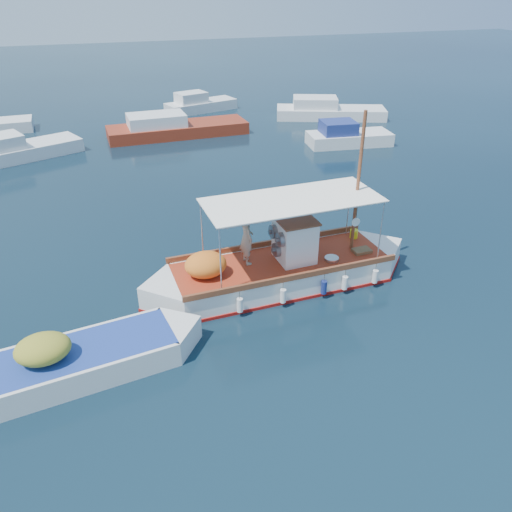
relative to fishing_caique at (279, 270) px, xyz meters
name	(u,v)px	position (x,y,z in m)	size (l,w,h in m)	color
ground	(277,292)	(-0.24, -0.49, -0.56)	(160.00, 160.00, 0.00)	black
fishing_caique	(279,270)	(0.00, 0.00, 0.00)	(10.22, 3.09, 6.24)	white
dinghy	(80,362)	(-6.97, -2.64, -0.19)	(7.10, 2.72, 1.75)	white
bg_boat_nw	(13,152)	(-10.44, 18.27, -0.06)	(7.88, 5.13, 1.80)	silver
bg_boat_n	(174,129)	(-0.22, 20.42, -0.06)	(9.71, 3.07, 1.80)	maroon
bg_boat_ne	(347,137)	(10.31, 14.71, -0.06)	(5.69, 2.85, 1.80)	silver
bg_boat_e	(327,112)	(12.18, 21.66, -0.06)	(8.81, 5.39, 1.80)	silver
bg_boat_far_n	(199,105)	(3.08, 27.02, -0.06)	(6.18, 3.55, 1.80)	silver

